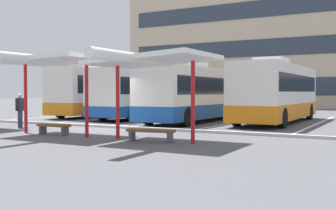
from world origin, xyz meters
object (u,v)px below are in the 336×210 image
at_px(coach_bus_3, 277,94).
at_px(bench_2, 54,127).
at_px(coach_bus_0, 111,92).
at_px(coach_bus_2, 199,94).
at_px(waiting_shelter_1, 49,62).
at_px(bench_3, 151,132).
at_px(waiting_passenger_0, 20,108).
at_px(coach_bus_1, 153,94).
at_px(waiting_shelter_2, 149,61).

height_order(coach_bus_3, bench_2, coach_bus_3).
xyz_separation_m(coach_bus_0, coach_bus_3, (12.94, -1.43, -0.07)).
xyz_separation_m(coach_bus_2, coach_bus_3, (4.40, 1.25, 0.05)).
distance_m(waiting_shelter_1, bench_3, 5.38).
height_order(coach_bus_0, waiting_passenger_0, coach_bus_0).
bearing_deg(bench_3, waiting_shelter_1, -177.82).
height_order(bench_3, waiting_passenger_0, waiting_passenger_0).
relative_size(coach_bus_0, coach_bus_1, 1.13).
distance_m(coach_bus_1, bench_2, 11.79).
bearing_deg(coach_bus_0, coach_bus_3, -6.31).
xyz_separation_m(coach_bus_0, coach_bus_2, (8.54, -2.68, -0.12)).
bearing_deg(waiting_shelter_1, coach_bus_1, 100.56).
bearing_deg(waiting_passenger_0, waiting_shelter_2, -11.98).
xyz_separation_m(bench_2, waiting_passenger_0, (-3.91, 1.70, 0.65)).
height_order(coach_bus_1, waiting_shelter_2, coach_bus_1).
height_order(waiting_shelter_2, bench_3, waiting_shelter_2).
bearing_deg(coach_bus_3, coach_bus_0, 173.69).
bearing_deg(waiting_shelter_1, bench_2, 90.00).
bearing_deg(bench_2, waiting_shelter_1, -90.00).
distance_m(coach_bus_2, waiting_shelter_2, 10.56).
distance_m(coach_bus_1, waiting_shelter_2, 13.55).
height_order(coach_bus_0, coach_bus_3, coach_bus_0).
bearing_deg(bench_2, bench_3, -0.36).
relative_size(coach_bus_1, bench_2, 7.09).
bearing_deg(coach_bus_1, coach_bus_0, 164.97).
bearing_deg(waiting_passenger_0, coach_bus_3, 42.90).
bearing_deg(coach_bus_0, waiting_shelter_2, -48.71).
distance_m(coach_bus_3, bench_3, 11.49).
xyz_separation_m(coach_bus_1, waiting_shelter_2, (6.86, -11.63, 1.18)).
distance_m(bench_2, waiting_shelter_2, 5.31).
bearing_deg(coach_bus_2, coach_bus_3, 15.81).
bearing_deg(waiting_passenger_0, bench_2, -23.47).
bearing_deg(waiting_shelter_1, coach_bus_3, 60.92).
xyz_separation_m(coach_bus_0, waiting_shelter_2, (11.25, -12.81, 1.10)).
distance_m(coach_bus_3, waiting_shelter_2, 11.56).
height_order(coach_bus_1, bench_3, coach_bus_1).
xyz_separation_m(coach_bus_1, waiting_passenger_0, (-1.73, -9.81, -0.68)).
relative_size(coach_bus_3, bench_3, 5.80).
relative_size(coach_bus_2, waiting_shelter_2, 2.13).
distance_m(coach_bus_2, waiting_passenger_0, 10.20).
height_order(coach_bus_0, bench_2, coach_bus_0).
bearing_deg(coach_bus_1, bench_3, -59.26).
bearing_deg(waiting_shelter_2, coach_bus_1, 120.54).
bearing_deg(bench_3, coach_bus_3, 81.45).
bearing_deg(waiting_shelter_2, waiting_passenger_0, 168.02).
relative_size(bench_2, waiting_passenger_0, 0.90).
relative_size(coach_bus_1, coach_bus_3, 1.03).
xyz_separation_m(coach_bus_2, waiting_shelter_2, (2.70, -10.13, 1.22)).
relative_size(coach_bus_0, waiting_shelter_2, 2.37).
relative_size(waiting_shelter_1, waiting_passenger_0, 3.04).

